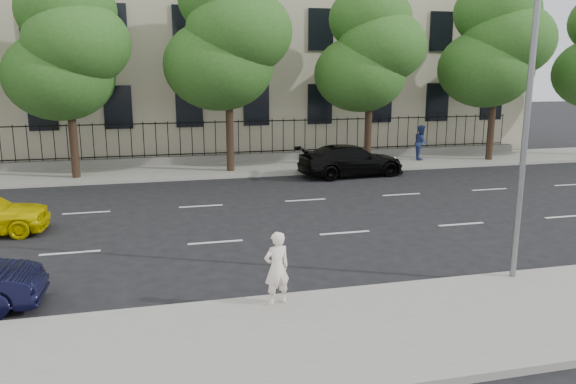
# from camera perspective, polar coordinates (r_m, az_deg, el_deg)

# --- Properties ---
(ground) EXTENTS (120.00, 120.00, 0.00)m
(ground) POSITION_cam_1_polar(r_m,az_deg,el_deg) (15.24, 8.96, -6.75)
(ground) COLOR black
(ground) RESTS_ON ground
(near_sidewalk) EXTENTS (60.00, 4.00, 0.15)m
(near_sidewalk) POSITION_cam_1_polar(r_m,az_deg,el_deg) (11.91, 16.59, -12.42)
(near_sidewalk) COLOR gray
(near_sidewalk) RESTS_ON ground
(far_sidewalk) EXTENTS (60.00, 4.00, 0.15)m
(far_sidewalk) POSITION_cam_1_polar(r_m,az_deg,el_deg) (28.25, -2.05, 2.51)
(far_sidewalk) COLOR gray
(far_sidewalk) RESTS_ON ground
(lane_markings) EXTENTS (49.60, 4.62, 0.01)m
(lane_markings) POSITION_cam_1_polar(r_m,az_deg,el_deg) (19.51, 3.58, -2.30)
(lane_markings) COLOR silver
(lane_markings) RESTS_ON ground
(masonry_building) EXTENTS (34.60, 12.11, 18.50)m
(masonry_building) POSITION_cam_1_polar(r_m,az_deg,el_deg) (36.84, -5.20, 18.77)
(masonry_building) COLOR #BCAF95
(masonry_building) RESTS_ON ground
(iron_fence) EXTENTS (30.00, 0.50, 2.20)m
(iron_fence) POSITION_cam_1_polar(r_m,az_deg,el_deg) (29.80, -2.73, 4.14)
(iron_fence) COLOR slate
(iron_fence) RESTS_ON far_sidewalk
(street_light) EXTENTS (0.25, 3.32, 8.05)m
(street_light) POSITION_cam_1_polar(r_m,az_deg,el_deg) (14.09, 22.23, 12.26)
(street_light) COLOR slate
(street_light) RESTS_ON near_sidewalk
(tree_b) EXTENTS (5.53, 5.12, 8.97)m
(tree_b) POSITION_cam_1_polar(r_m,az_deg,el_deg) (26.80, -21.51, 13.51)
(tree_b) COLOR #382619
(tree_b) RESTS_ON far_sidewalk
(tree_c) EXTENTS (5.89, 5.50, 9.80)m
(tree_c) POSITION_cam_1_polar(r_m,az_deg,el_deg) (26.88, -6.12, 15.49)
(tree_c) COLOR #382619
(tree_c) RESTS_ON far_sidewalk
(tree_d) EXTENTS (5.34, 4.94, 8.84)m
(tree_d) POSITION_cam_1_polar(r_m,az_deg,el_deg) (28.69, 8.34, 14.10)
(tree_d) COLOR #382619
(tree_d) RESTS_ON far_sidewalk
(tree_e) EXTENTS (5.71, 5.31, 9.46)m
(tree_e) POSITION_cam_1_polar(r_m,az_deg,el_deg) (31.98, 20.42, 13.94)
(tree_e) COLOR #382619
(tree_e) RESTS_ON far_sidewalk
(black_sedan) EXTENTS (5.25, 2.57, 1.47)m
(black_sedan) POSITION_cam_1_polar(r_m,az_deg,el_deg) (26.48, 6.43, 3.20)
(black_sedan) COLOR black
(black_sedan) RESTS_ON ground
(woman_near) EXTENTS (0.65, 0.51, 1.57)m
(woman_near) POSITION_cam_1_polar(r_m,az_deg,el_deg) (11.72, -1.15, -7.74)
(woman_near) COLOR white
(woman_near) RESTS_ON near_sidewalk
(pedestrian_far) EXTENTS (0.98, 1.09, 1.85)m
(pedestrian_far) POSITION_cam_1_polar(r_m,az_deg,el_deg) (30.93, 13.37, 4.92)
(pedestrian_far) COLOR navy
(pedestrian_far) RESTS_ON far_sidewalk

